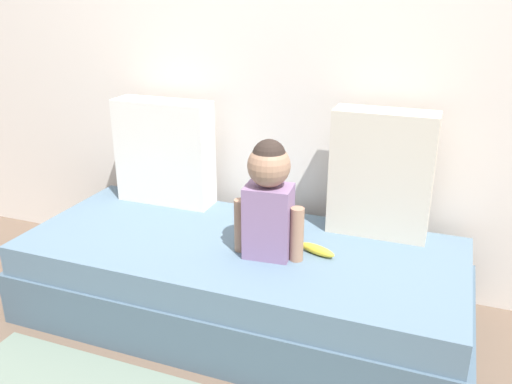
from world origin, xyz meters
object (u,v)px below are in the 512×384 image
throw_pillow_right (381,174)px  banana (317,250)px  toddler (269,197)px  throw_pillow_left (165,152)px  couch (240,281)px

throw_pillow_right → banana: throw_pillow_right is taller
throw_pillow_right → banana: bearing=-123.1°
throw_pillow_right → toddler: (-0.39, -0.38, -0.02)m
throw_pillow_left → couch: bearing=-30.7°
couch → throw_pillow_left: bearing=149.3°
couch → throw_pillow_right: size_ratio=3.50×
couch → banana: size_ratio=11.64×
banana → couch: bearing=-177.0°
couch → toddler: (0.15, -0.06, 0.46)m
throw_pillow_right → toddler: size_ratio=1.13×
couch → throw_pillow_left: throw_pillow_left is taller
couch → throw_pillow_left: 0.78m
couch → toddler: size_ratio=3.96×
throw_pillow_right → toddler: 0.55m
throw_pillow_left → throw_pillow_right: 1.09m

